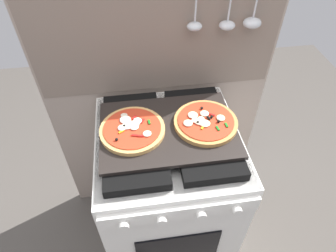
{
  "coord_description": "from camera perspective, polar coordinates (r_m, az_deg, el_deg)",
  "views": [
    {
      "loc": [
        -0.12,
        -0.82,
        1.75
      ],
      "look_at": [
        0.0,
        0.0,
        0.93
      ],
      "focal_mm": 31.44,
      "sensor_mm": 36.0,
      "label": 1
    }
  ],
  "objects": [
    {
      "name": "kitchen_backsplash",
      "position": [
        1.5,
        -1.7,
        5.22
      ],
      "size": [
        1.1,
        0.09,
        1.55
      ],
      "color": "gray",
      "rests_on": "ground_plane"
    },
    {
      "name": "ground_plane",
      "position": [
        1.93,
        0.0,
        -19.78
      ],
      "size": [
        4.0,
        4.0,
        0.0
      ],
      "primitive_type": "plane",
      "color": "#4C4742"
    },
    {
      "name": "pizza_left",
      "position": [
        1.16,
        -6.94,
        -0.59
      ],
      "size": [
        0.26,
        0.26,
        0.03
      ],
      "color": "tan",
      "rests_on": "baking_tray"
    },
    {
      "name": "pizza_right",
      "position": [
        1.19,
        7.26,
        0.75
      ],
      "size": [
        0.26,
        0.26,
        0.03
      ],
      "color": "#C18947",
      "rests_on": "baking_tray"
    },
    {
      "name": "baking_tray",
      "position": [
        1.18,
        0.0,
        -0.62
      ],
      "size": [
        0.54,
        0.38,
        0.02
      ],
      "primitive_type": "cube",
      "color": "black",
      "rests_on": "stove"
    },
    {
      "name": "stove",
      "position": [
        1.54,
        0.01,
        -12.68
      ],
      "size": [
        0.6,
        0.64,
        0.9
      ],
      "color": "white",
      "rests_on": "ground_plane"
    }
  ]
}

